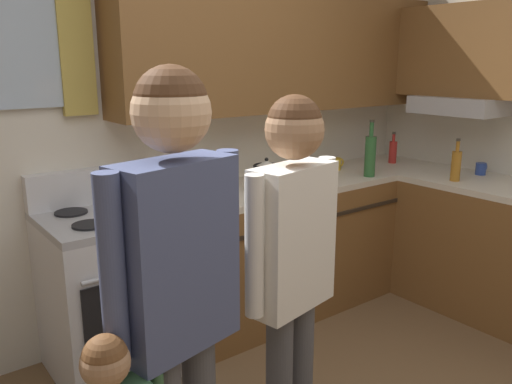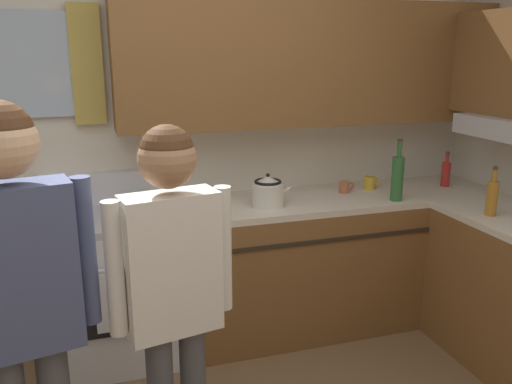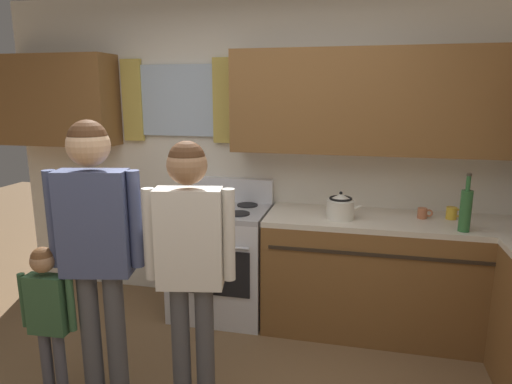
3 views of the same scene
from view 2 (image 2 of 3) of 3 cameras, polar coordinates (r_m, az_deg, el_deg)
The scene contains 11 objects.
back_wall_unit at distance 3.34m, azimuth -10.29°, elevation 9.07°, with size 4.60×0.42×2.60m.
kitchen_counter_run at distance 3.48m, azimuth 16.64°, elevation -8.85°, with size 2.18×2.08×0.90m.
stove_oven at distance 3.32m, azimuth -15.30°, elevation -9.61°, with size 0.76×0.67×1.10m.
bottle_oil_amber at distance 3.31m, azimuth 24.20°, elevation -0.50°, with size 0.06×0.06×0.29m.
bottle_sauce_red at distance 3.92m, azimuth 19.86°, elevation 1.93°, with size 0.06×0.06×0.25m.
bottle_wine_green at distance 3.44m, azimuth 15.06°, elevation 1.57°, with size 0.08×0.08×0.39m.
mug_mustard_yellow at distance 3.70m, azimuth 12.24°, elevation 0.97°, with size 0.12×0.08×0.09m.
cup_terracotta at distance 3.58m, azimuth 9.58°, elevation 0.55°, with size 0.11×0.07×0.08m.
stovetop_kettle at distance 3.21m, azimuth 1.31°, elevation 0.11°, with size 0.27×0.20×0.21m.
adult_holding_child at distance 1.95m, azimuth -24.26°, elevation -9.43°, with size 0.51×0.24×1.67m.
adult_in_plaid at distance 2.03m, azimuth -9.03°, elevation -9.24°, with size 0.48×0.22×1.57m.
Camera 2 is at (-0.33, -1.49, 1.81)m, focal length 36.95 mm.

